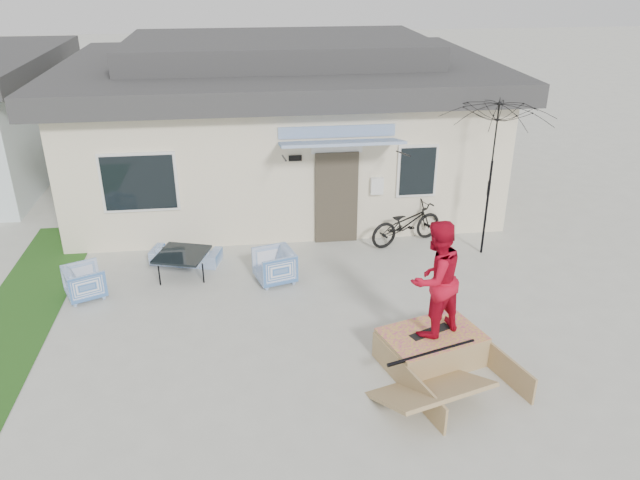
{
  "coord_description": "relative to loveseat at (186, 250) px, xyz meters",
  "views": [
    {
      "loc": [
        -0.95,
        -8.17,
        6.02
      ],
      "look_at": [
        0.3,
        1.8,
        1.3
      ],
      "focal_mm": 34.69,
      "sensor_mm": 36.0,
      "label": 1
    }
  ],
  "objects": [
    {
      "name": "loveseat",
      "position": [
        0.0,
        0.0,
        0.0
      ],
      "size": [
        1.51,
        0.79,
        0.57
      ],
      "primitive_type": "imported",
      "rotation": [
        0.0,
        0.0,
        2.88
      ],
      "color": "#3365AE",
      "rests_on": "ground"
    },
    {
      "name": "armchair_right",
      "position": [
        1.82,
        -1.06,
        0.09
      ],
      "size": [
        0.85,
        0.88,
        0.75
      ],
      "primitive_type": "imported",
      "rotation": [
        0.0,
        0.0,
        -1.29
      ],
      "color": "#3365AE",
      "rests_on": "ground"
    },
    {
      "name": "skateboard",
      "position": [
        4.14,
        -3.98,
        0.25
      ],
      "size": [
        0.74,
        0.46,
        0.05
      ],
      "primitive_type": "cube",
      "rotation": [
        0.0,
        0.0,
        0.41
      ],
      "color": "black",
      "rests_on": "skate_ramp"
    },
    {
      "name": "skater",
      "position": [
        4.14,
        -3.98,
        1.22
      ],
      "size": [
        1.16,
        1.07,
        1.9
      ],
      "primitive_type": "imported",
      "rotation": [
        0.0,
        0.0,
        3.63
      ],
      "color": "#B60A22",
      "rests_on": "skateboard"
    },
    {
      "name": "grass_strip",
      "position": [
        -2.89,
        -1.8,
        -0.28
      ],
      "size": [
        1.4,
        8.0,
        0.01
      ],
      "primitive_type": "cube",
      "color": "#1C4516",
      "rests_on": "ground"
    },
    {
      "name": "armchair_left",
      "position": [
        -1.79,
        -1.23,
        0.07
      ],
      "size": [
        0.86,
        0.88,
        0.7
      ],
      "primitive_type": "imported",
      "rotation": [
        0.0,
        0.0,
        1.99
      ],
      "color": "#3365AE",
      "rests_on": "ground"
    },
    {
      "name": "ground",
      "position": [
        2.31,
        -3.8,
        -0.28
      ],
      "size": [
        90.0,
        90.0,
        0.0
      ],
      "primitive_type": "plane",
      "color": "#ABACA1",
      "rests_on": "ground"
    },
    {
      "name": "coffee_table",
      "position": [
        -0.02,
        -0.52,
        -0.05
      ],
      "size": [
        1.19,
        1.19,
        0.47
      ],
      "primitive_type": "cube",
      "rotation": [
        0.0,
        0.0,
        -0.3
      ],
      "color": "black",
      "rests_on": "ground"
    },
    {
      "name": "bicycle",
      "position": [
        4.86,
        0.38,
        0.29
      ],
      "size": [
        1.91,
        1.21,
        1.15
      ],
      "primitive_type": "imported",
      "rotation": [
        0.0,
        0.0,
        1.92
      ],
      "color": "black",
      "rests_on": "ground"
    },
    {
      "name": "skate_ramp",
      "position": [
        4.15,
        -4.03,
        -0.03
      ],
      "size": [
        2.07,
        2.4,
        0.51
      ],
      "primitive_type": null,
      "rotation": [
        0.0,
        0.0,
        0.3
      ],
      "color": "#9C7E51",
      "rests_on": "ground"
    },
    {
      "name": "patio_umbrella",
      "position": [
        6.4,
        -0.32,
        1.47
      ],
      "size": [
        2.95,
        2.86,
        2.2
      ],
      "color": "black",
      "rests_on": "ground"
    },
    {
      "name": "house",
      "position": [
        2.31,
        4.19,
        1.66
      ],
      "size": [
        10.8,
        8.49,
        4.1
      ],
      "color": "beige",
      "rests_on": "ground"
    }
  ]
}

